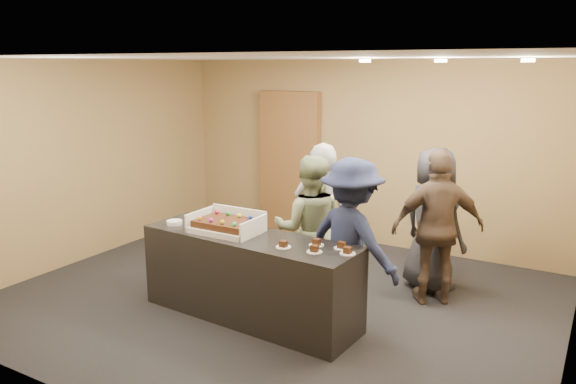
% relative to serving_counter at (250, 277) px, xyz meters
% --- Properties ---
extents(room, '(6.04, 6.00, 2.70)m').
position_rel_serving_counter_xyz_m(room, '(-0.00, 0.55, 0.90)').
color(room, black).
rests_on(room, ground).
extents(serving_counter, '(2.44, 0.86, 0.90)m').
position_rel_serving_counter_xyz_m(serving_counter, '(0.00, 0.00, 0.00)').
color(serving_counter, black).
rests_on(serving_counter, floor).
extents(storage_cabinet, '(1.01, 0.15, 2.23)m').
position_rel_serving_counter_xyz_m(storage_cabinet, '(-1.23, 2.96, 0.67)').
color(storage_cabinet, brown).
rests_on(storage_cabinet, floor).
extents(cake_box, '(0.72, 0.50, 0.21)m').
position_rel_serving_counter_xyz_m(cake_box, '(-0.29, 0.03, 0.50)').
color(cake_box, white).
rests_on(cake_box, serving_counter).
extents(sheet_cake, '(0.61, 0.42, 0.12)m').
position_rel_serving_counter_xyz_m(sheet_cake, '(-0.29, -0.00, 0.55)').
color(sheet_cake, black).
rests_on(sheet_cake, cake_box).
extents(plate_stack, '(0.17, 0.17, 0.04)m').
position_rel_serving_counter_xyz_m(plate_stack, '(-0.96, -0.06, 0.47)').
color(plate_stack, white).
rests_on(plate_stack, serving_counter).
extents(slice_a, '(0.15, 0.15, 0.07)m').
position_rel_serving_counter_xyz_m(slice_a, '(0.50, -0.14, 0.47)').
color(slice_a, white).
rests_on(slice_a, serving_counter).
extents(slice_b, '(0.15, 0.15, 0.07)m').
position_rel_serving_counter_xyz_m(slice_b, '(0.75, 0.07, 0.47)').
color(slice_b, white).
rests_on(slice_b, serving_counter).
extents(slice_c, '(0.15, 0.15, 0.07)m').
position_rel_serving_counter_xyz_m(slice_c, '(0.82, -0.12, 0.47)').
color(slice_c, white).
rests_on(slice_c, serving_counter).
extents(slice_d, '(0.15, 0.15, 0.07)m').
position_rel_serving_counter_xyz_m(slice_d, '(1.00, 0.11, 0.47)').
color(slice_d, white).
rests_on(slice_d, serving_counter).
extents(slice_e, '(0.15, 0.15, 0.07)m').
position_rel_serving_counter_xyz_m(slice_e, '(1.12, -0.01, 0.47)').
color(slice_e, white).
rests_on(slice_e, serving_counter).
extents(person_server_grey, '(0.75, 0.61, 1.78)m').
position_rel_serving_counter_xyz_m(person_server_grey, '(0.34, 1.00, 0.44)').
color(person_server_grey, '#95959A').
rests_on(person_server_grey, floor).
extents(person_sage_man, '(1.00, 0.92, 1.67)m').
position_rel_serving_counter_xyz_m(person_sage_man, '(0.32, 0.73, 0.38)').
color(person_sage_man, gray).
rests_on(person_sage_man, floor).
extents(person_navy_man, '(1.26, 0.94, 1.73)m').
position_rel_serving_counter_xyz_m(person_navy_man, '(0.96, 0.45, 0.42)').
color(person_navy_man, '#1C2343').
rests_on(person_navy_man, floor).
extents(person_brown_extra, '(1.09, 0.90, 1.74)m').
position_rel_serving_counter_xyz_m(person_brown_extra, '(1.58, 1.38, 0.42)').
color(person_brown_extra, brown).
rests_on(person_brown_extra, floor).
extents(person_dark_suit, '(0.99, 0.85, 1.71)m').
position_rel_serving_counter_xyz_m(person_dark_suit, '(1.43, 1.73, 0.40)').
color(person_dark_suit, '#2A2A30').
rests_on(person_dark_suit, floor).
extents(ceiling_spotlights, '(1.72, 0.12, 0.03)m').
position_rel_serving_counter_xyz_m(ceiling_spotlights, '(1.60, 1.05, 2.22)').
color(ceiling_spotlights, '#FFEAC6').
rests_on(ceiling_spotlights, ceiling).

